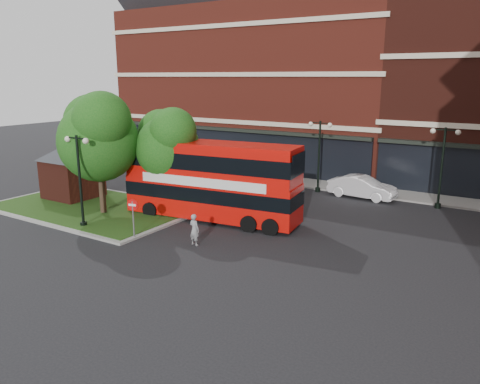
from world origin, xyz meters
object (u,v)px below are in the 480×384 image
Objects in this scene: bus at (211,176)px; car_white at (362,187)px; woman at (194,230)px; car_silver at (242,169)px.

bus is 11.10m from car_white.
car_white is (3.94, 13.25, -0.04)m from woman.
bus is 2.31× the size of car_white.
bus is at bearing -57.42° from woman.
car_white is (10.42, -1.50, 0.11)m from car_silver.
woman is at bearing -72.69° from bus.
woman is 0.42× the size of car_silver.
woman reaches higher than car_silver.
car_silver is at bearing -58.06° from woman.
woman is (1.77, -3.90, -1.76)m from bus.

